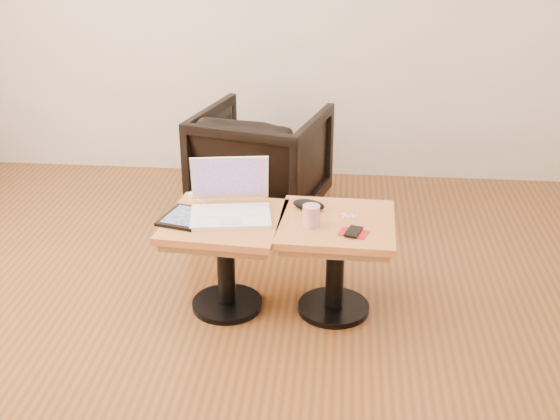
# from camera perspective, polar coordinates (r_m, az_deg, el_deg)

# --- Properties ---
(room_shell) EXTENTS (4.52, 4.52, 2.71)m
(room_shell) POSITION_cam_1_polar(r_m,az_deg,el_deg) (2.46, -4.52, 13.36)
(room_shell) COLOR brown
(room_shell) RESTS_ON ground
(side_table_left) EXTENTS (0.56, 0.56, 0.47)m
(side_table_left) POSITION_cam_1_polar(r_m,az_deg,el_deg) (3.24, -4.49, -2.52)
(side_table_left) COLOR black
(side_table_left) RESTS_ON ground
(side_table_right) EXTENTS (0.53, 0.53, 0.47)m
(side_table_right) POSITION_cam_1_polar(r_m,az_deg,el_deg) (3.21, 4.56, -2.77)
(side_table_right) COLOR black
(side_table_right) RESTS_ON ground
(laptop) EXTENTS (0.41, 0.38, 0.25)m
(laptop) POSITION_cam_1_polar(r_m,az_deg,el_deg) (3.21, -4.05, 0.51)
(laptop) COLOR white
(laptop) RESTS_ON side_table_left
(tablet) EXTENTS (0.24, 0.27, 0.02)m
(tablet) POSITION_cam_1_polar(r_m,az_deg,el_deg) (3.20, -7.77, -0.57)
(tablet) COLOR black
(tablet) RESTS_ON side_table_left
(charging_adapter) EXTENTS (0.04, 0.04, 0.02)m
(charging_adapter) POSITION_cam_1_polar(r_m,az_deg,el_deg) (3.42, -7.10, 1.21)
(charging_adapter) COLOR white
(charging_adapter) RESTS_ON side_table_left
(glasses_case) EXTENTS (0.17, 0.11, 0.05)m
(glasses_case) POSITION_cam_1_polar(r_m,az_deg,el_deg) (3.26, 2.34, 0.43)
(glasses_case) COLOR black
(glasses_case) RESTS_ON side_table_right
(striped_cup) EXTENTS (0.09, 0.09, 0.10)m
(striped_cup) POSITION_cam_1_polar(r_m,az_deg,el_deg) (3.09, 2.55, -0.48)
(striped_cup) COLOR #BE3860
(striped_cup) RESTS_ON side_table_right
(earbuds_tangle) EXTENTS (0.07, 0.05, 0.01)m
(earbuds_tangle) POSITION_cam_1_polar(r_m,az_deg,el_deg) (3.20, 5.60, -0.51)
(earbuds_tangle) COLOR white
(earbuds_tangle) RESTS_ON side_table_right
(phone_on_sleeve) EXTENTS (0.14, 0.12, 0.01)m
(phone_on_sleeve) POSITION_cam_1_polar(r_m,az_deg,el_deg) (3.05, 5.98, -1.82)
(phone_on_sleeve) COLOR maroon
(phone_on_sleeve) RESTS_ON side_table_right
(armchair) EXTENTS (0.87, 0.88, 0.66)m
(armchair) POSITION_cam_1_polar(r_m,az_deg,el_deg) (4.25, -1.53, 3.96)
(armchair) COLOR black
(armchair) RESTS_ON ground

